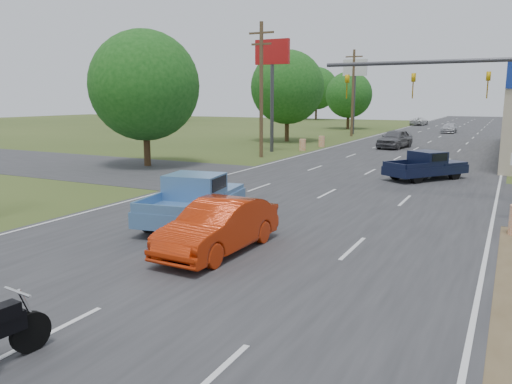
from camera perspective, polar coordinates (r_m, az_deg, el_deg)
The scene contains 21 objects.
ground at distance 10.75m, azimuth -22.28°, elevation -14.70°, with size 200.00×200.00×0.00m, color #39491D.
main_road at distance 46.99m, azimuth 17.82°, elevation 4.72°, with size 15.00×180.00×0.02m, color #2D2D30.
cross_road at distance 25.71m, azimuth 9.58°, elevation 0.55°, with size 120.00×10.00×0.02m, color #2D2D30.
utility_pole_5 at distance 38.21m, azimuth 0.61°, elevation 11.95°, with size 2.00×0.28×10.00m.
utility_pole_6 at distance 60.63m, azimuth 11.01°, elevation 11.28°, with size 2.00×0.28×10.00m.
tree_0 at distance 33.93m, azimuth -12.62°, elevation 11.77°, with size 7.14×7.14×8.84m.
tree_1 at distance 52.59m, azimuth 3.60°, elevation 11.86°, with size 7.56×7.56×9.36m.
tree_2 at distance 75.38m, azimuth 10.56°, elevation 10.86°, with size 6.72×6.72×8.32m.
tree_4 at distance 102.52m, azimuth -10.69°, elevation 11.80°, with size 9.24×9.24×11.44m.
tree_6 at distance 107.94m, azimuth 6.94°, elevation 11.68°, with size 8.82×8.82×10.92m.
barrel_2 at distance 43.45m, azimuth 5.34°, elevation 5.39°, with size 0.56×0.56×1.00m, color orange.
barrel_3 at distance 47.07m, azimuth 7.51°, elevation 5.75°, with size 0.56×0.56×1.00m, color orange.
pole_sign_left_near at distance 42.32m, azimuth 1.87°, elevation 14.33°, with size 3.00×0.35×9.20m.
pole_sign_left_far at distance 64.80m, azimuth 11.22°, elevation 12.87°, with size 3.00×0.35×9.20m.
signal_mast at distance 23.23m, azimuth 23.23°, elevation 10.67°, with size 9.12×0.40×7.00m.
red_convertible at distance 14.63m, azimuth -4.28°, elevation -4.00°, with size 1.62×4.64×1.53m, color #B42708.
blue_pickup at distance 18.20m, azimuth -6.94°, elevation -0.70°, with size 2.89×5.63×1.78m.
navy_pickup at distance 29.29m, azimuth 18.99°, elevation 2.91°, with size 4.24×4.97×1.59m.
distant_car_grey at distance 46.99m, azimuth 15.59°, elevation 5.87°, with size 2.00×4.97×1.69m, color #56565B.
distant_car_silver at distance 70.19m, azimuth 21.20°, elevation 6.82°, with size 1.76×4.34×1.26m, color #BBBBC0.
distant_car_white at distance 88.28m, azimuth 18.13°, elevation 7.67°, with size 2.14×4.65×1.29m, color silver.
Camera 1 is at (7.59, -6.16, 4.46)m, focal length 35.00 mm.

